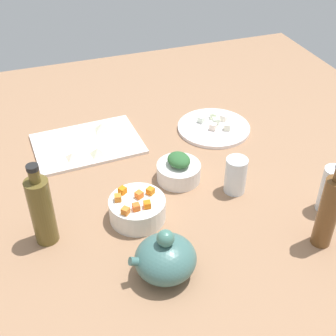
{
  "coord_description": "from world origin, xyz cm",
  "views": [
    {
      "loc": [
        35.74,
        101.37,
        89.36
      ],
      "look_at": [
        0.0,
        0.0,
        8.0
      ],
      "focal_mm": 49.11,
      "sensor_mm": 36.0,
      "label": 1
    }
  ],
  "objects_px": {
    "cutting_board": "(87,144)",
    "bottle_0": "(42,210)",
    "bowl_greens": "(179,173)",
    "bottle_1": "(329,211)",
    "bowl_carrots": "(137,209)",
    "drinking_glass_1": "(236,175)",
    "plate_tofu": "(214,128)",
    "teapot": "(165,258)",
    "drinking_glass_0": "(330,190)"
  },
  "relations": [
    {
      "from": "drinking_glass_1",
      "to": "cutting_board",
      "type": "bearing_deg",
      "value": -46.33
    },
    {
      "from": "bowl_greens",
      "to": "drinking_glass_0",
      "type": "distance_m",
      "value": 0.43
    },
    {
      "from": "cutting_board",
      "to": "teapot",
      "type": "bearing_deg",
      "value": 96.31
    },
    {
      "from": "bowl_greens",
      "to": "drinking_glass_1",
      "type": "xyz_separation_m",
      "value": [
        -0.14,
        0.1,
        0.03
      ]
    },
    {
      "from": "plate_tofu",
      "to": "bottle_0",
      "type": "xyz_separation_m",
      "value": [
        0.62,
        0.34,
        0.09
      ]
    },
    {
      "from": "cutting_board",
      "to": "plate_tofu",
      "type": "distance_m",
      "value": 0.44
    },
    {
      "from": "teapot",
      "to": "bottle_1",
      "type": "height_order",
      "value": "bottle_1"
    },
    {
      "from": "cutting_board",
      "to": "bottle_0",
      "type": "relative_size",
      "value": 1.46
    },
    {
      "from": "cutting_board",
      "to": "drinking_glass_1",
      "type": "bearing_deg",
      "value": 133.67
    },
    {
      "from": "plate_tofu",
      "to": "teapot",
      "type": "bearing_deg",
      "value": 56.08
    },
    {
      "from": "bowl_carrots",
      "to": "bowl_greens",
      "type": "bearing_deg",
      "value": -144.45
    },
    {
      "from": "plate_tofu",
      "to": "bowl_carrots",
      "type": "bearing_deg",
      "value": 42.3
    },
    {
      "from": "bottle_1",
      "to": "drinking_glass_0",
      "type": "relative_size",
      "value": 1.83
    },
    {
      "from": "cutting_board",
      "to": "bottle_1",
      "type": "relative_size",
      "value": 1.38
    },
    {
      "from": "teapot",
      "to": "bowl_carrots",
      "type": "bearing_deg",
      "value": -87.9
    },
    {
      "from": "cutting_board",
      "to": "teapot",
      "type": "relative_size",
      "value": 2.14
    },
    {
      "from": "bottle_0",
      "to": "bowl_greens",
      "type": "bearing_deg",
      "value": -164.08
    },
    {
      "from": "bowl_greens",
      "to": "bowl_carrots",
      "type": "relative_size",
      "value": 0.86
    },
    {
      "from": "bowl_greens",
      "to": "drinking_glass_1",
      "type": "distance_m",
      "value": 0.17
    },
    {
      "from": "bottle_0",
      "to": "drinking_glass_0",
      "type": "xyz_separation_m",
      "value": [
        -0.75,
        0.14,
        -0.03
      ]
    },
    {
      "from": "drinking_glass_0",
      "to": "plate_tofu",
      "type": "bearing_deg",
      "value": -75.43
    },
    {
      "from": "bottle_0",
      "to": "bottle_1",
      "type": "distance_m",
      "value": 0.7
    },
    {
      "from": "bowl_carrots",
      "to": "bottle_0",
      "type": "relative_size",
      "value": 0.64
    },
    {
      "from": "bowl_greens",
      "to": "drinking_glass_1",
      "type": "relative_size",
      "value": 1.19
    },
    {
      "from": "plate_tofu",
      "to": "bowl_greens",
      "type": "distance_m",
      "value": 0.31
    },
    {
      "from": "cutting_board",
      "to": "teapot",
      "type": "xyz_separation_m",
      "value": [
        -0.07,
        0.6,
        0.05
      ]
    },
    {
      "from": "cutting_board",
      "to": "bowl_greens",
      "type": "relative_size",
      "value": 2.64
    },
    {
      "from": "bottle_0",
      "to": "bottle_1",
      "type": "xyz_separation_m",
      "value": [
        -0.66,
        0.24,
        0.01
      ]
    },
    {
      "from": "bowl_greens",
      "to": "bottle_1",
      "type": "distance_m",
      "value": 0.45
    },
    {
      "from": "cutting_board",
      "to": "bowl_carrots",
      "type": "xyz_separation_m",
      "value": [
        -0.06,
        0.39,
        0.03
      ]
    },
    {
      "from": "bottle_0",
      "to": "teapot",
      "type": "bearing_deg",
      "value": 140.1
    },
    {
      "from": "plate_tofu",
      "to": "drinking_glass_1",
      "type": "xyz_separation_m",
      "value": [
        0.08,
        0.33,
        0.05
      ]
    },
    {
      "from": "plate_tofu",
      "to": "bowl_carrots",
      "type": "height_order",
      "value": "bowl_carrots"
    },
    {
      "from": "bowl_carrots",
      "to": "bottle_0",
      "type": "bearing_deg",
      "value": -0.33
    },
    {
      "from": "bowl_greens",
      "to": "bottle_1",
      "type": "height_order",
      "value": "bottle_1"
    },
    {
      "from": "bottle_1",
      "to": "drinking_glass_1",
      "type": "xyz_separation_m",
      "value": [
        0.12,
        -0.26,
        -0.05
      ]
    },
    {
      "from": "plate_tofu",
      "to": "bottle_0",
      "type": "height_order",
      "value": "bottle_0"
    },
    {
      "from": "teapot",
      "to": "bottle_0",
      "type": "distance_m",
      "value": 0.33
    },
    {
      "from": "cutting_board",
      "to": "drinking_glass_0",
      "type": "relative_size",
      "value": 2.53
    },
    {
      "from": "bottle_1",
      "to": "drinking_glass_0",
      "type": "height_order",
      "value": "bottle_1"
    },
    {
      "from": "cutting_board",
      "to": "bottle_0",
      "type": "bearing_deg",
      "value": 64.96
    },
    {
      "from": "bowl_carrots",
      "to": "drinking_glass_1",
      "type": "distance_m",
      "value": 0.3
    },
    {
      "from": "bowl_carrots",
      "to": "bottle_0",
      "type": "height_order",
      "value": "bottle_0"
    },
    {
      "from": "bowl_carrots",
      "to": "drinking_glass_0",
      "type": "relative_size",
      "value": 1.11
    },
    {
      "from": "bowl_greens",
      "to": "bottle_0",
      "type": "height_order",
      "value": "bottle_0"
    },
    {
      "from": "cutting_board",
      "to": "bottle_0",
      "type": "distance_m",
      "value": 0.44
    },
    {
      "from": "cutting_board",
      "to": "bottle_1",
      "type": "xyz_separation_m",
      "value": [
        -0.47,
        0.64,
        0.1
      ]
    },
    {
      "from": "plate_tofu",
      "to": "teapot",
      "type": "xyz_separation_m",
      "value": [
        0.37,
        0.55,
        0.05
      ]
    },
    {
      "from": "plate_tofu",
      "to": "bottle_1",
      "type": "bearing_deg",
      "value": 93.67
    },
    {
      "from": "drinking_glass_0",
      "to": "teapot",
      "type": "bearing_deg",
      "value": 7.9
    }
  ]
}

